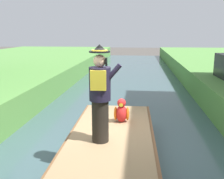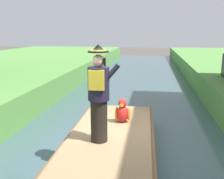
{
  "view_description": "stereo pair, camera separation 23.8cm",
  "coord_description": "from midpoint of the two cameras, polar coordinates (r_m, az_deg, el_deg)",
  "views": [
    {
      "loc": [
        0.56,
        -5.22,
        2.79
      ],
      "look_at": [
        0.0,
        -0.09,
        1.61
      ],
      "focal_mm": 41.05,
      "sensor_mm": 36.0,
      "label": 1
    },
    {
      "loc": [
        0.79,
        -5.19,
        2.79
      ],
      "look_at": [
        0.0,
        -0.09,
        1.61
      ],
      "focal_mm": 41.05,
      "sensor_mm": 36.0,
      "label": 2
    }
  ],
  "objects": [
    {
      "name": "ground_plane",
      "position": [
        5.94,
        -1.12,
        -15.13
      ],
      "size": [
        80.0,
        80.0,
        0.0
      ],
      "primitive_type": "plane",
      "color": "#4C4742"
    },
    {
      "name": "boat",
      "position": [
        5.63,
        -1.34,
        -12.24
      ],
      "size": [
        1.89,
        4.24,
        0.61
      ],
      "color": "brown",
      "rests_on": "canal_water"
    },
    {
      "name": "person_pirate",
      "position": [
        4.77,
        -4.08,
        -1.17
      ],
      "size": [
        0.61,
        0.42,
        1.85
      ],
      "rotation": [
        0.0,
        0.0,
        0.03
      ],
      "color": "black",
      "rests_on": "boat"
    },
    {
      "name": "parrot_plush",
      "position": [
        5.98,
        1.0,
        -4.99
      ],
      "size": [
        0.36,
        0.35,
        0.57
      ],
      "color": "red",
      "rests_on": "boat"
    },
    {
      "name": "canal_water",
      "position": [
        5.92,
        -1.12,
        -14.71
      ],
      "size": [
        5.56,
        48.0,
        0.1
      ],
      "primitive_type": "cube",
      "color": "#3D565B",
      "rests_on": "ground"
    }
  ]
}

